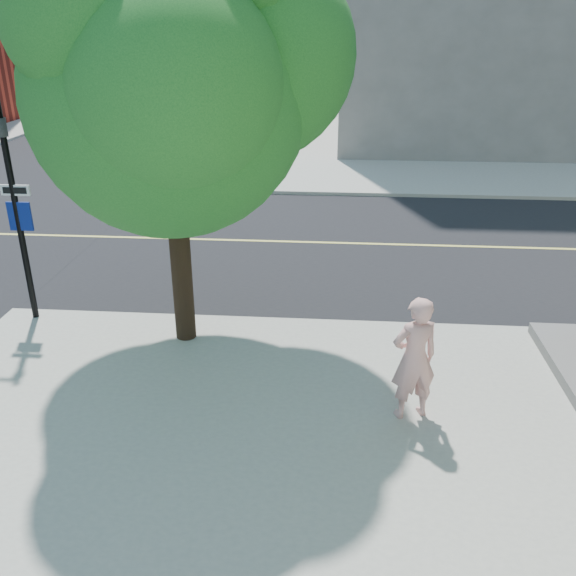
{
  "coord_description": "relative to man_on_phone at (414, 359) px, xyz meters",
  "views": [
    {
      "loc": [
        5.0,
        -9.96,
        5.08
      ],
      "look_at": [
        4.31,
        -1.33,
        1.3
      ],
      "focal_mm": 38.27,
      "sensor_mm": 36.0,
      "label": 1
    }
  ],
  "objects": [
    {
      "name": "street_tree",
      "position": [
        -3.46,
        2.01,
        3.53
      ],
      "size": [
        5.16,
        4.69,
        6.84
      ],
      "rotation": [
        0.0,
        0.0,
        0.01
      ],
      "color": "black",
      "rests_on": "sidewalk_se"
    },
    {
      "name": "road_ew",
      "position": [
        -6.09,
        7.33,
        -1.0
      ],
      "size": [
        140.0,
        9.0,
        0.01
      ],
      "primitive_type": "cube",
      "color": "black",
      "rests_on": "ground"
    },
    {
      "name": "man_on_phone",
      "position": [
        0.0,
        0.0,
        0.0
      ],
      "size": [
        0.75,
        0.61,
        1.76
      ],
      "primitive_type": "imported",
      "rotation": [
        0.0,
        0.0,
        3.48
      ],
      "color": "#E2A099",
      "rests_on": "sidewalk_se"
    },
    {
      "name": "ground",
      "position": [
        -6.09,
        2.83,
        -1.0
      ],
      "size": [
        140.0,
        140.0,
        0.0
      ],
      "primitive_type": "plane",
      "color": "black",
      "rests_on": "ground"
    },
    {
      "name": "sidewalk_ne",
      "position": [
        7.41,
        24.33,
        -0.94
      ],
      "size": [
        29.0,
        25.0,
        0.12
      ],
      "primitive_type": "cube",
      "color": "#A4A296",
      "rests_on": "ground"
    }
  ]
}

